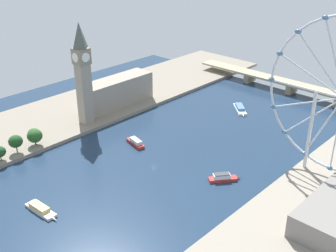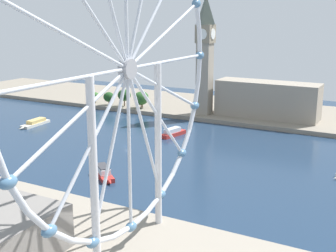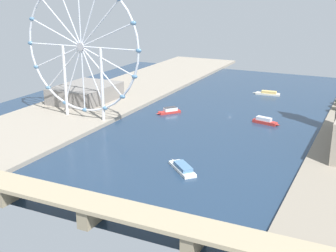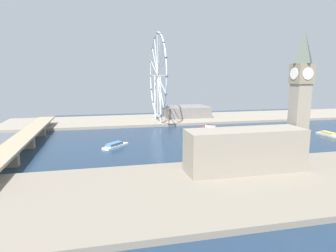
{
  "view_description": "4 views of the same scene",
  "coord_description": "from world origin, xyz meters",
  "px_view_note": "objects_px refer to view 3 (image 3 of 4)",
  "views": [
    {
      "loc": [
        189.12,
        -186.07,
        158.67
      ],
      "look_at": [
        -13.0,
        29.36,
        17.95
      ],
      "focal_mm": 45.1,
      "sensor_mm": 36.0,
      "label": 1
    },
    {
      "loc": [
        210.95,
        143.41,
        76.35
      ],
      "look_at": [
        -24.07,
        15.02,
        8.92
      ],
      "focal_mm": 47.55,
      "sensor_mm": 36.0,
      "label": 2
    },
    {
      "loc": [
        -113.55,
        357.79,
        107.0
      ],
      "look_at": [
        15.06,
        91.08,
        13.42
      ],
      "focal_mm": 48.04,
      "sensor_mm": 36.0,
      "label": 3
    },
    {
      "loc": [
        -264.73,
        140.46,
        62.38
      ],
      "look_at": [
        -8.03,
        81.3,
        15.87
      ],
      "focal_mm": 31.59,
      "sensor_mm": 36.0,
      "label": 4
    }
  ],
  "objects_px": {
    "tour_boat_0": "(169,111)",
    "tour_boat_2": "(182,168)",
    "ferris_wheel": "(81,48)",
    "tour_boat_3": "(265,121)",
    "riverside_hall": "(86,93)",
    "tour_boat_1": "(268,93)",
    "river_bridge": "(91,206)"
  },
  "relations": [
    {
      "from": "ferris_wheel",
      "to": "riverside_hall",
      "type": "relative_size",
      "value": 1.81
    },
    {
      "from": "river_bridge",
      "to": "tour_boat_1",
      "type": "height_order",
      "value": "river_bridge"
    },
    {
      "from": "ferris_wheel",
      "to": "tour_boat_1",
      "type": "relative_size",
      "value": 3.92
    },
    {
      "from": "ferris_wheel",
      "to": "tour_boat_1",
      "type": "xyz_separation_m",
      "value": [
        -112.91,
        -155.16,
        -58.03
      ]
    },
    {
      "from": "ferris_wheel",
      "to": "tour_boat_2",
      "type": "height_order",
      "value": "ferris_wheel"
    },
    {
      "from": "tour_boat_1",
      "to": "riverside_hall",
      "type": "bearing_deg",
      "value": 33.13
    },
    {
      "from": "riverside_hall",
      "to": "tour_boat_1",
      "type": "xyz_separation_m",
      "value": [
        -145.54,
        -108.58,
        -8.54
      ]
    },
    {
      "from": "riverside_hall",
      "to": "tour_boat_2",
      "type": "distance_m",
      "value": 180.97
    },
    {
      "from": "riverside_hall",
      "to": "tour_boat_0",
      "type": "bearing_deg",
      "value": -177.43
    },
    {
      "from": "tour_boat_1",
      "to": "tour_boat_2",
      "type": "height_order",
      "value": "tour_boat_2"
    },
    {
      "from": "tour_boat_3",
      "to": "ferris_wheel",
      "type": "bearing_deg",
      "value": -145.21
    },
    {
      "from": "tour_boat_1",
      "to": "tour_boat_3",
      "type": "relative_size",
      "value": 1.2
    },
    {
      "from": "tour_boat_1",
      "to": "tour_boat_2",
      "type": "distance_m",
      "value": 214.79
    },
    {
      "from": "riverside_hall",
      "to": "tour_boat_3",
      "type": "relative_size",
      "value": 2.6
    },
    {
      "from": "tour_boat_2",
      "to": "tour_boat_1",
      "type": "bearing_deg",
      "value": -46.37
    },
    {
      "from": "riverside_hall",
      "to": "tour_boat_1",
      "type": "height_order",
      "value": "riverside_hall"
    },
    {
      "from": "riverside_hall",
      "to": "tour_boat_2",
      "type": "bearing_deg",
      "value": 144.02
    },
    {
      "from": "riverside_hall",
      "to": "tour_boat_1",
      "type": "relative_size",
      "value": 2.16
    },
    {
      "from": "tour_boat_1",
      "to": "tour_boat_2",
      "type": "xyz_separation_m",
      "value": [
        -0.75,
        214.79,
        0.05
      ]
    },
    {
      "from": "riverside_hall",
      "to": "tour_boat_3",
      "type": "bearing_deg",
      "value": -176.8
    },
    {
      "from": "tour_boat_0",
      "to": "tour_boat_2",
      "type": "bearing_deg",
      "value": 67.54
    },
    {
      "from": "river_bridge",
      "to": "tour_boat_2",
      "type": "bearing_deg",
      "value": -99.71
    },
    {
      "from": "tour_boat_0",
      "to": "tour_boat_1",
      "type": "relative_size",
      "value": 0.72
    },
    {
      "from": "tour_boat_0",
      "to": "ferris_wheel",
      "type": "bearing_deg",
      "value": -7.7
    },
    {
      "from": "ferris_wheel",
      "to": "tour_boat_3",
      "type": "height_order",
      "value": "ferris_wheel"
    },
    {
      "from": "tour_boat_0",
      "to": "tour_boat_2",
      "type": "xyz_separation_m",
      "value": [
        -61.19,
        110.02,
        -0.43
      ]
    },
    {
      "from": "riverside_hall",
      "to": "tour_boat_2",
      "type": "height_order",
      "value": "riverside_hall"
    },
    {
      "from": "riverside_hall",
      "to": "tour_boat_3",
      "type": "xyz_separation_m",
      "value": [
        -167.64,
        -9.37,
        -8.06
      ]
    },
    {
      "from": "river_bridge",
      "to": "tour_boat_2",
      "type": "distance_m",
      "value": 76.55
    },
    {
      "from": "river_bridge",
      "to": "tour_boat_2",
      "type": "height_order",
      "value": "river_bridge"
    },
    {
      "from": "ferris_wheel",
      "to": "tour_boat_3",
      "type": "relative_size",
      "value": 4.72
    },
    {
      "from": "ferris_wheel",
      "to": "river_bridge",
      "type": "bearing_deg",
      "value": 126.8
    }
  ]
}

